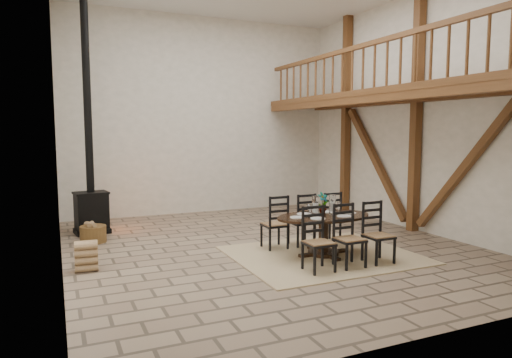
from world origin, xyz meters
name	(u,v)px	position (x,y,z in m)	size (l,w,h in m)	color
ground	(269,246)	(0.00, 0.00, 0.00)	(8.00, 8.00, 0.00)	#8F785F
room_shell	(327,82)	(1.19, 0.00, 3.01)	(7.02, 8.02, 5.01)	white
rug	(323,255)	(0.57, -0.93, 0.01)	(3.00, 2.50, 0.02)	tan
dining_table	(323,234)	(0.57, -0.93, 0.38)	(1.69, 1.88, 1.09)	black
wood_stove	(90,179)	(-2.89, 2.48, 1.12)	(0.74, 0.61, 5.00)	black
log_basket	(93,233)	(-2.93, 1.65, 0.17)	(0.48, 0.48, 0.40)	brown
log_stack	(86,256)	(-3.16, -0.22, 0.23)	(0.35, 0.25, 0.45)	#A6805C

